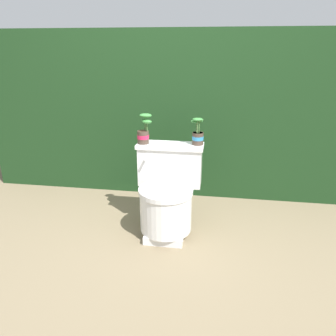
# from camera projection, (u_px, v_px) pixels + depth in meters

# --- Properties ---
(ground_plane) EXTENTS (12.00, 12.00, 0.00)m
(ground_plane) POSITION_uv_depth(u_px,v_px,m) (164.00, 233.00, 2.60)
(ground_plane) COLOR #75664C
(hedge_backdrop) EXTENTS (3.79, 0.75, 1.55)m
(hedge_backdrop) POSITION_uv_depth(u_px,v_px,m) (181.00, 111.00, 3.36)
(hedge_backdrop) COLOR #193819
(hedge_backdrop) RESTS_ON ground
(toilet) EXTENTS (0.52, 0.52, 0.68)m
(toilet) POSITION_uv_depth(u_px,v_px,m) (167.00, 195.00, 2.53)
(toilet) COLOR silver
(toilet) RESTS_ON ground
(potted_plant_left) EXTENTS (0.12, 0.10, 0.23)m
(potted_plant_left) POSITION_uv_depth(u_px,v_px,m) (144.00, 132.00, 2.53)
(potted_plant_left) COLOR #47382D
(potted_plant_left) RESTS_ON toilet
(potted_plant_midleft) EXTENTS (0.10, 0.10, 0.21)m
(potted_plant_midleft) POSITION_uv_depth(u_px,v_px,m) (198.00, 134.00, 2.50)
(potted_plant_midleft) COLOR #47382D
(potted_plant_midleft) RESTS_ON toilet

